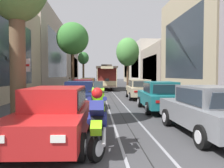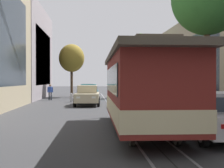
% 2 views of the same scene
% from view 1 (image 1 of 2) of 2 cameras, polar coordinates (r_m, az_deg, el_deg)
% --- Properties ---
extents(ground_plane, '(172.99, 172.99, 0.00)m').
position_cam_1_polar(ground_plane, '(30.88, -1.60, -1.30)').
color(ground_plane, '#38383A').
extents(trolley_track_rails, '(1.14, 77.19, 0.01)m').
position_cam_1_polar(trolley_track_rails, '(35.78, -1.90, -0.80)').
color(trolley_track_rails, gray).
rests_on(trolley_track_rails, ground).
extents(building_facade_left, '(5.00, 68.89, 10.91)m').
position_cam_1_polar(building_facade_left, '(37.92, -16.61, 6.35)').
color(building_facade_left, tan).
rests_on(building_facade_left, ground).
extents(building_facade_right, '(5.50, 68.89, 10.62)m').
position_cam_1_polar(building_facade_right, '(34.61, 14.66, 6.77)').
color(building_facade_right, gray).
rests_on(building_facade_right, ground).
extents(parked_car_red_near_left, '(2.12, 4.41, 1.58)m').
position_cam_1_polar(parked_car_red_near_left, '(6.51, -14.47, -7.76)').
color(parked_car_red_near_left, red).
rests_on(parked_car_red_near_left, ground).
extents(parked_car_navy_second_left, '(2.03, 4.37, 1.58)m').
position_cam_1_polar(parked_car_navy_second_left, '(12.69, -8.27, -2.84)').
color(parked_car_navy_second_left, '#19234C').
rests_on(parked_car_navy_second_left, ground).
extents(parked_car_maroon_mid_left, '(2.14, 4.42, 1.58)m').
position_cam_1_polar(parked_car_maroon_mid_left, '(18.85, -7.58, -1.17)').
color(parked_car_maroon_mid_left, maroon).
rests_on(parked_car_maroon_mid_left, ground).
extents(parked_car_brown_fourth_left, '(2.11, 4.41, 1.58)m').
position_cam_1_polar(parked_car_brown_fourth_left, '(25.20, -6.39, -0.30)').
color(parked_car_brown_fourth_left, brown).
rests_on(parked_car_brown_fourth_left, ground).
extents(parked_car_white_fifth_left, '(2.13, 4.42, 1.58)m').
position_cam_1_polar(parked_car_white_fifth_left, '(31.43, -5.86, 0.21)').
color(parked_car_white_fifth_left, silver).
rests_on(parked_car_white_fifth_left, ground).
extents(parked_car_grey_near_right, '(2.09, 4.40, 1.58)m').
position_cam_1_polar(parked_car_grey_near_right, '(7.78, 23.63, -6.24)').
color(parked_car_grey_near_right, slate).
rests_on(parked_car_grey_near_right, ground).
extents(parked_car_teal_second_right, '(2.13, 4.42, 1.58)m').
position_cam_1_polar(parked_car_teal_second_right, '(12.21, 12.28, -3.07)').
color(parked_car_teal_second_right, '#196B70').
rests_on(parked_car_teal_second_right, ground).
extents(parked_car_beige_mid_right, '(2.12, 4.41, 1.58)m').
position_cam_1_polar(parked_car_beige_mid_right, '(18.15, 7.09, -1.30)').
color(parked_car_beige_mid_right, '#C1B28E').
rests_on(parked_car_beige_mid_right, ground).
extents(street_tree_kerb_left_second, '(3.74, 3.21, 8.12)m').
position_cam_1_polar(street_tree_kerb_left_second, '(26.69, -10.17, 11.44)').
color(street_tree_kerb_left_second, brown).
rests_on(street_tree_kerb_left_second, ground).
extents(street_tree_kerb_left_mid, '(2.40, 2.11, 7.05)m').
position_cam_1_polar(street_tree_kerb_left_mid, '(48.93, -7.43, 6.44)').
color(street_tree_kerb_left_mid, brown).
rests_on(street_tree_kerb_left_mid, ground).
extents(street_tree_kerb_right_second, '(3.81, 3.43, 8.16)m').
position_cam_1_polar(street_tree_kerb_right_second, '(37.00, 4.07, 8.25)').
color(street_tree_kerb_right_second, brown).
rests_on(street_tree_kerb_right_second, ground).
extents(cable_car_trolley, '(2.68, 9.15, 3.28)m').
position_cam_1_polar(cable_car_trolley, '(30.20, -1.56, 1.78)').
color(cable_car_trolley, maroon).
rests_on(cable_car_trolley, ground).
extents(motorcycle_with_rider, '(0.51, 1.87, 1.77)m').
position_cam_1_polar(motorcycle_with_rider, '(5.42, -3.75, -8.33)').
color(motorcycle_with_rider, black).
rests_on(motorcycle_with_rider, ground).
extents(pedestrian_on_left_pavement, '(0.55, 0.26, 1.69)m').
position_cam_1_polar(pedestrian_on_left_pavement, '(27.77, -10.84, 0.23)').
color(pedestrian_on_left_pavement, '#4C4233').
rests_on(pedestrian_on_left_pavement, ground).
extents(fire_hydrant, '(0.40, 0.22, 0.84)m').
position_cam_1_polar(fire_hydrant, '(15.36, 14.99, -3.41)').
color(fire_hydrant, '#B2B2B7').
rests_on(fire_hydrant, ground).
extents(street_sign_post, '(0.36, 0.09, 2.60)m').
position_cam_1_polar(street_sign_post, '(8.72, -21.48, 0.10)').
color(street_sign_post, slate).
rests_on(street_sign_post, ground).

